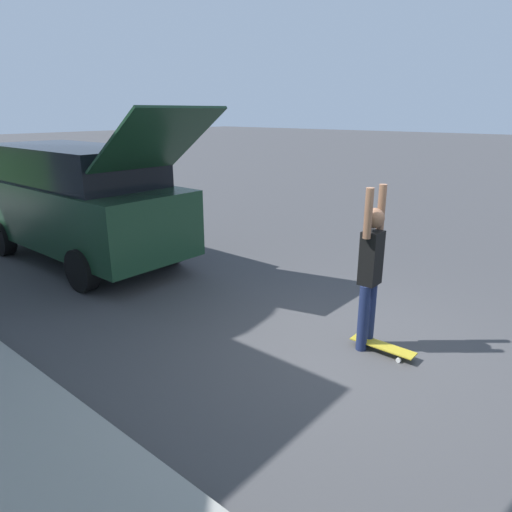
{
  "coord_description": "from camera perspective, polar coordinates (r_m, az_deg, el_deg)",
  "views": [
    {
      "loc": [
        -4.5,
        -2.44,
        2.8
      ],
      "look_at": [
        0.04,
        1.4,
        0.9
      ],
      "focal_mm": 32.0,
      "sensor_mm": 36.0,
      "label": 1
    }
  ],
  "objects": [
    {
      "name": "suv_parked",
      "position": [
        9.37,
        -21.34,
        6.63
      ],
      "size": [
        2.03,
        5.6,
        2.87
      ],
      "color": "#193823",
      "rests_on": "ground_plane"
    },
    {
      "name": "skateboard",
      "position": [
        5.81,
        15.54,
        -10.85
      ],
      "size": [
        0.2,
        0.79,
        0.1
      ],
      "color": "#A89323",
      "rests_on": "ground_plane"
    },
    {
      "name": "skateboarder",
      "position": [
        5.52,
        14.11,
        -1.43
      ],
      "size": [
        0.41,
        0.23,
        2.0
      ],
      "color": "#192347",
      "rests_on": "ground_plane"
    },
    {
      "name": "ground_plane",
      "position": [
        5.83,
        10.52,
        -11.3
      ],
      "size": [
        120.0,
        120.0,
        0.0
      ],
      "primitive_type": "plane",
      "color": "#3D3D3F"
    }
  ]
}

